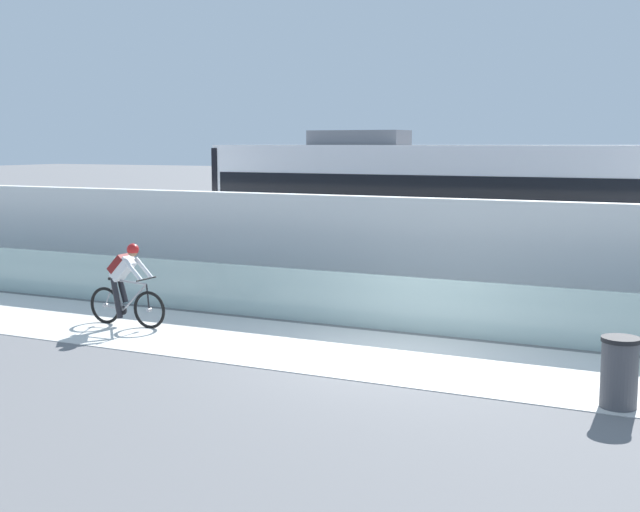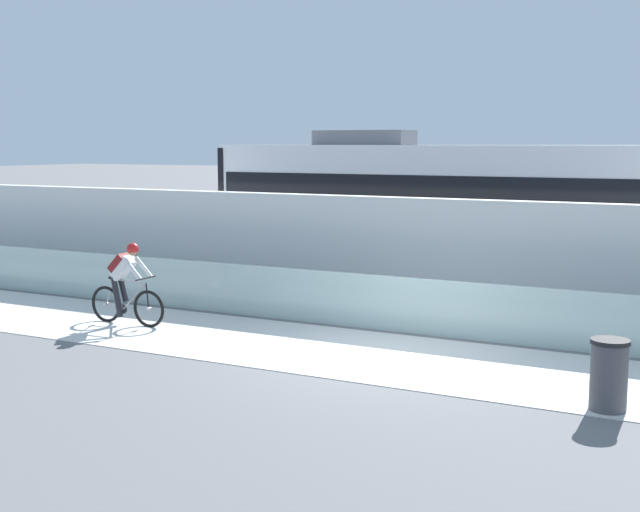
# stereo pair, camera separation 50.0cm
# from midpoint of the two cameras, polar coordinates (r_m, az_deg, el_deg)

# --- Properties ---
(ground_plane) EXTENTS (200.00, 200.00, 0.00)m
(ground_plane) POSITION_cam_midpoint_polar(r_m,az_deg,el_deg) (14.02, 3.82, -6.80)
(ground_plane) COLOR slate
(bike_path_deck) EXTENTS (32.00, 3.20, 0.01)m
(bike_path_deck) POSITION_cam_midpoint_polar(r_m,az_deg,el_deg) (14.02, 3.82, -6.78)
(bike_path_deck) COLOR silver
(bike_path_deck) RESTS_ON ground
(glass_parapet) EXTENTS (32.00, 0.05, 1.04)m
(glass_parapet) POSITION_cam_midpoint_polar(r_m,az_deg,el_deg) (15.60, 6.38, -3.39)
(glass_parapet) COLOR #ADC6C1
(glass_parapet) RESTS_ON ground
(concrete_barrier_wall) EXTENTS (32.00, 0.36, 2.39)m
(concrete_barrier_wall) POSITION_cam_midpoint_polar(r_m,az_deg,el_deg) (17.17, 8.40, -0.13)
(concrete_barrier_wall) COLOR white
(concrete_barrier_wall) RESTS_ON ground
(tram_rail_near) EXTENTS (32.00, 0.08, 0.01)m
(tram_rail_near) POSITION_cam_midpoint_polar(r_m,az_deg,el_deg) (19.72, 10.49, -2.69)
(tram_rail_near) COLOR #595654
(tram_rail_near) RESTS_ON ground
(tram_rail_far) EXTENTS (32.00, 0.08, 0.01)m
(tram_rail_far) POSITION_cam_midpoint_polar(r_m,az_deg,el_deg) (21.08, 11.52, -2.05)
(tram_rail_far) COLOR #595654
(tram_rail_far) RESTS_ON ground
(tram) EXTENTS (11.06, 2.54, 3.81)m
(tram) POSITION_cam_midpoint_polar(r_m,az_deg,el_deg) (20.61, 6.96, 3.12)
(tram) COLOR silver
(tram) RESTS_ON ground
(cyclist_on_bike) EXTENTS (1.77, 0.58, 1.61)m
(cyclist_on_bike) POSITION_cam_midpoint_polar(r_m,az_deg,el_deg) (16.61, -13.83, -1.92)
(cyclist_on_bike) COLOR black
(cyclist_on_bike) RESTS_ON ground
(trash_bin) EXTENTS (0.51, 0.51, 0.96)m
(trash_bin) POSITION_cam_midpoint_polar(r_m,az_deg,el_deg) (11.83, 18.43, -7.49)
(trash_bin) COLOR #47474C
(trash_bin) RESTS_ON ground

